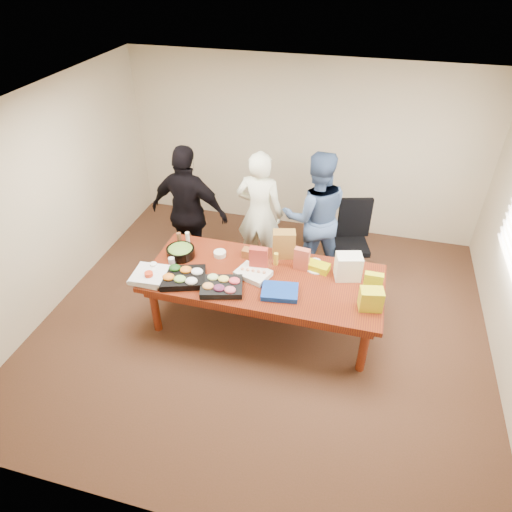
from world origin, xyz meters
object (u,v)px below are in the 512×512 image
(person_center, at_px, (260,214))
(sheet_cake, at_px, (253,274))
(person_right, at_px, (315,216))
(office_chair, at_px, (351,243))
(conference_table, at_px, (264,300))
(salad_bowl, at_px, (181,252))

(person_center, relative_size, sheet_cake, 4.76)
(person_center, xyz_separation_m, person_right, (0.75, 0.09, 0.02))
(person_right, distance_m, sheet_cake, 1.36)
(office_chair, bearing_deg, person_right, 172.00)
(conference_table, height_order, salad_bowl, salad_bowl)
(person_center, relative_size, salad_bowl, 5.16)
(office_chair, xyz_separation_m, salad_bowl, (-2.04, -1.16, 0.27))
(conference_table, bearing_deg, office_chair, 54.42)
(conference_table, height_order, office_chair, office_chair)
(sheet_cake, bearing_deg, person_right, 86.02)
(person_right, height_order, sheet_cake, person_right)
(person_right, relative_size, sheet_cake, 4.87)
(office_chair, bearing_deg, person_center, 171.08)
(conference_table, distance_m, person_right, 1.40)
(sheet_cake, bearing_deg, conference_table, 29.41)
(person_right, bearing_deg, sheet_cake, 50.07)
(person_center, height_order, sheet_cake, person_center)
(conference_table, relative_size, salad_bowl, 7.94)
(conference_table, bearing_deg, person_center, 106.95)
(sheet_cake, bearing_deg, person_center, 120.04)
(office_chair, distance_m, person_right, 0.65)
(conference_table, distance_m, salad_bowl, 1.20)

